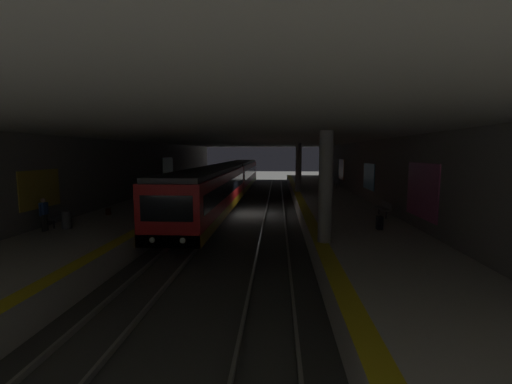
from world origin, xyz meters
name	(u,v)px	position (x,y,z in m)	size (l,w,h in m)	color
ground_plane	(246,214)	(0.00, 0.00, 0.00)	(120.00, 120.00, 0.00)	#42423F
track_left	(275,213)	(0.00, -2.20, 0.08)	(60.00, 1.53, 0.16)	gray
track_right	(218,213)	(0.00, 2.20, 0.08)	(60.00, 1.53, 0.16)	gray
platform_left	(332,208)	(0.00, -6.55, 0.53)	(60.00, 5.30, 1.06)	beige
platform_right	(163,206)	(0.00, 6.55, 0.53)	(60.00, 5.30, 1.06)	beige
wall_left	(372,178)	(0.04, -9.45, 2.80)	(60.00, 0.56, 5.60)	slate
wall_right	(125,177)	(0.01, 9.45, 2.80)	(60.00, 0.56, 5.60)	slate
ceiling_slab	(246,138)	(0.00, 0.00, 5.80)	(60.00, 19.40, 0.40)	#ADAAA3
pillar_near	(325,187)	(-11.96, -4.35, 3.33)	(0.56, 0.56, 4.55)	gray
pillar_far	(299,167)	(6.49, -4.35, 3.33)	(0.56, 0.56, 4.55)	gray
metro_train	(229,181)	(6.25, 2.20, 2.02)	(36.86, 2.83, 3.49)	red
bench_left_near	(384,207)	(-6.02, -8.53, 1.57)	(1.70, 0.47, 0.86)	#262628
bench_left_mid	(336,183)	(10.45, -8.53, 1.57)	(1.70, 0.47, 0.86)	#262628
bench_left_far	(331,180)	(13.63, -8.53, 1.57)	(1.70, 0.47, 0.86)	#262628
bench_right_near	(61,215)	(-9.56, 8.53, 1.57)	(1.70, 0.47, 0.86)	#262628
bench_right_mid	(182,180)	(12.52, 8.53, 1.57)	(1.70, 0.47, 0.86)	#262628
person_waiting_near	(44,213)	(-10.80, 8.52, 1.89)	(0.60, 0.22, 1.57)	#272727
person_walking_mid	(197,177)	(11.62, 6.58, 1.99)	(0.60, 0.24, 1.72)	#2B2B2B
person_standing_far	(164,186)	(2.31, 7.21, 1.92)	(0.60, 0.22, 1.61)	#3F3F3F
suitcase_rolling	(380,223)	(-9.47, -7.30, 1.37)	(0.38, 0.25, 0.94)	black
backpack_on_floor	(108,212)	(-6.54, 7.59, 1.25)	(0.30, 0.20, 0.40)	maroon
trash_bin	(67,220)	(-10.23, 7.80, 1.48)	(0.44, 0.44, 0.85)	#595B5E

